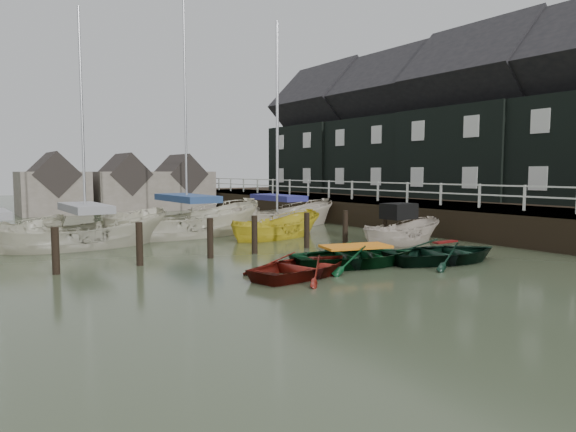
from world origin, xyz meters
TOP-DOWN VIEW (x-y plane):
  - ground at (0.00, 0.00)m, footprint 120.00×120.00m
  - pier at (9.48, 10.00)m, footprint 3.04×32.00m
  - land_strip at (15.00, 10.00)m, footprint 14.00×38.00m
  - quay_houses at (14.99, 8.66)m, footprint 6.52×28.14m
  - mooring_pilings at (-1.11, 3.00)m, footprint 13.72×0.22m
  - far_sheds at (0.83, 26.00)m, footprint 14.00×4.08m
  - rowboat_red at (-2.00, -1.25)m, footprint 4.36×3.57m
  - rowboat_green at (0.22, -0.96)m, footprint 4.85×4.01m
  - rowboat_dkgreen at (3.15, -2.14)m, footprint 4.74×3.80m
  - motorboat at (5.07, 1.60)m, footprint 4.22×1.65m
  - sailboat_a at (-5.93, 8.22)m, footprint 6.94×2.85m
  - sailboat_b at (-1.16, 9.21)m, footprint 7.95×3.31m
  - sailboat_c at (2.08, 6.46)m, footprint 5.79×3.29m
  - sailboat_d at (4.75, 10.44)m, footprint 7.17×3.62m

SIDE VIEW (x-z plane):
  - ground at x=0.00m, z-range 0.00..0.00m
  - land_strip at x=15.00m, z-range -0.75..0.75m
  - rowboat_red at x=-2.00m, z-range -0.39..0.39m
  - rowboat_green at x=0.22m, z-range -0.44..0.44m
  - rowboat_dkgreen at x=3.15m, z-range -0.44..0.44m
  - sailboat_c at x=2.08m, z-range -5.36..5.40m
  - sailboat_b at x=-1.16m, z-range -6.13..6.24m
  - sailboat_a at x=-5.93m, z-range -5.29..5.41m
  - sailboat_d at x=4.75m, z-range -6.09..6.22m
  - motorboat at x=5.07m, z-range -1.15..1.35m
  - mooring_pilings at x=-1.11m, z-range -0.40..1.40m
  - pier at x=9.48m, z-range -0.64..2.06m
  - far_sheds at x=0.83m, z-range -0.34..4.06m
  - quay_houses at x=14.99m, z-range 0.68..10.68m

